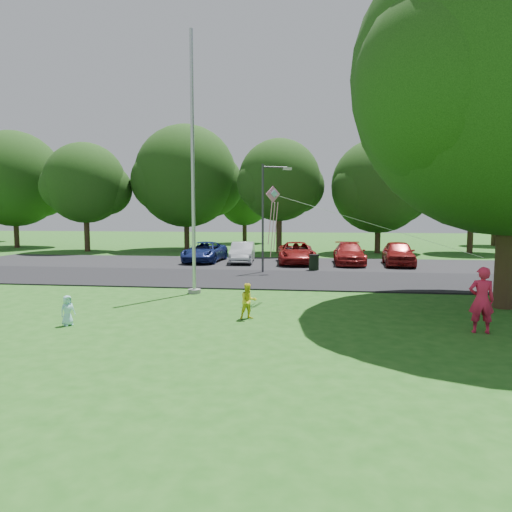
# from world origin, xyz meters

# --- Properties ---
(ground) EXTENTS (120.00, 120.00, 0.00)m
(ground) POSITION_xyz_m (0.00, 0.00, 0.00)
(ground) COLOR #1F5817
(ground) RESTS_ON ground
(park_road) EXTENTS (60.00, 6.00, 0.06)m
(park_road) POSITION_xyz_m (0.00, 9.00, 0.03)
(park_road) COLOR black
(park_road) RESTS_ON ground
(parking_strip) EXTENTS (42.00, 7.00, 0.06)m
(parking_strip) POSITION_xyz_m (0.00, 15.50, 0.03)
(parking_strip) COLOR black
(parking_strip) RESTS_ON ground
(flagpole) EXTENTS (0.50, 0.50, 10.00)m
(flagpole) POSITION_xyz_m (-3.50, 5.00, 4.17)
(flagpole) COLOR #B7BABF
(flagpole) RESTS_ON ground
(street_lamp) EXTENTS (1.52, 0.69, 5.63)m
(street_lamp) POSITION_xyz_m (-1.30, 11.33, 3.38)
(street_lamp) COLOR #3F3F44
(street_lamp) RESTS_ON ground
(trash_can) EXTENTS (0.57, 0.57, 0.90)m
(trash_can) POSITION_xyz_m (1.14, 12.43, 0.45)
(trash_can) COLOR black
(trash_can) RESTS_ON ground
(tree_row) EXTENTS (64.35, 11.94, 10.88)m
(tree_row) POSITION_xyz_m (1.59, 24.23, 5.71)
(tree_row) COLOR #332316
(tree_row) RESTS_ON ground
(horizon_trees) EXTENTS (77.46, 7.20, 7.02)m
(horizon_trees) POSITION_xyz_m (4.06, 33.88, 4.30)
(horizon_trees) COLOR #332316
(horizon_trees) RESTS_ON ground
(parked_cars) EXTENTS (13.91, 4.95, 1.43)m
(parked_cars) POSITION_xyz_m (0.14, 15.54, 0.71)
(parked_cars) COLOR navy
(parked_cars) RESTS_ON ground
(woman) EXTENTS (0.68, 0.48, 1.76)m
(woman) POSITION_xyz_m (5.54, 0.22, 0.88)
(woman) COLOR #DE1D46
(woman) RESTS_ON ground
(child_yellow) EXTENTS (0.65, 0.60, 1.07)m
(child_yellow) POSITION_xyz_m (-0.76, 0.99, 0.54)
(child_yellow) COLOR yellow
(child_yellow) RESTS_ON ground
(child_blue) EXTENTS (0.45, 0.50, 0.86)m
(child_blue) POSITION_xyz_m (-5.69, -0.45, 0.43)
(child_blue) COLOR #A2ECF9
(child_blue) RESTS_ON ground
(kite) EXTENTS (6.09, 3.88, 2.52)m
(kite) POSITION_xyz_m (-0.14, 3.74, 3.33)
(kite) COLOR pink
(kite) RESTS_ON ground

